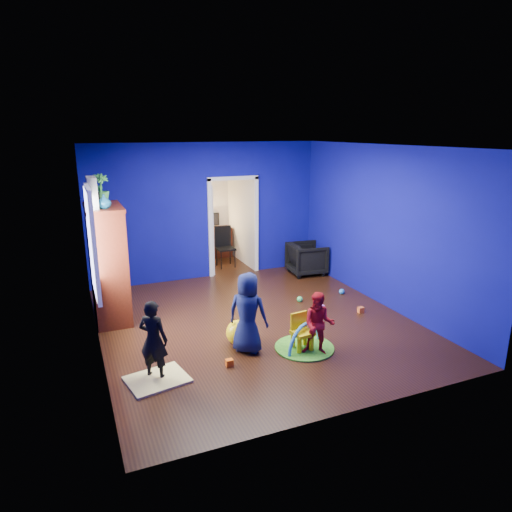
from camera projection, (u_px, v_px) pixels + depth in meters
name	position (u px, v px, depth m)	size (l,w,h in m)	color
floor	(256.00, 323.00, 7.70)	(5.00, 5.50, 0.01)	black
ceiling	(256.00, 146.00, 6.92)	(5.00, 5.50, 0.01)	white
wall_back	(207.00, 212.00, 9.75)	(5.00, 0.02, 2.90)	#0B0B7E
wall_front	(356.00, 294.00, 4.86)	(5.00, 0.02, 2.90)	#0B0B7E
wall_left	(92.00, 255.00, 6.38)	(0.02, 5.50, 2.90)	#0B0B7E
wall_right	(384.00, 227.00, 8.24)	(0.02, 5.50, 2.90)	#0B0B7E
alcove	(221.00, 212.00, 10.81)	(1.00, 1.75, 2.50)	silver
armchair	(307.00, 259.00, 10.23)	(0.75, 0.77, 0.70)	black
child_black	(153.00, 340.00, 5.87)	(0.39, 0.26, 1.07)	black
child_navy	(248.00, 313.00, 6.56)	(0.59, 0.38, 1.20)	#10173D
toddler_red	(319.00, 324.00, 6.50)	(0.46, 0.35, 0.94)	red
vase	(104.00, 201.00, 7.07)	(0.21, 0.21, 0.22)	#0D596D
potted_plant	(100.00, 189.00, 7.50)	(0.27, 0.27, 0.49)	green
tv_armoire	(108.00, 264.00, 7.63)	(0.58, 1.14, 1.96)	#3F160A
crt_tv	(110.00, 261.00, 7.63)	(0.46, 0.70, 0.54)	silver
yellow_blanket	(157.00, 379.00, 5.92)	(0.75, 0.60, 0.03)	#F2E07A
hopper_ball	(239.00, 333.00, 6.87)	(0.38, 0.38, 0.38)	yellow
kid_chair	(302.00, 334.00, 6.68)	(0.28, 0.28, 0.50)	yellow
play_mat	(304.00, 347.00, 6.79)	(0.88, 0.88, 0.02)	#419421
toy_arch	(304.00, 347.00, 6.79)	(0.79, 0.79, 0.05)	#3F8CD8
window_left	(91.00, 243.00, 6.67)	(0.03, 0.95, 1.55)	white
curtain	(98.00, 253.00, 7.28)	(0.14, 0.42, 2.40)	slate
doorway	(233.00, 228.00, 10.08)	(1.16, 0.10, 2.10)	white
study_desk	(213.00, 242.00, 11.60)	(0.88, 0.44, 0.75)	#3D140A
desk_monitor	(211.00, 219.00, 11.56)	(0.40, 0.05, 0.32)	black
desk_lamp	(201.00, 221.00, 11.40)	(0.14, 0.14, 0.14)	#FFD88C
folding_chair	(226.00, 248.00, 10.73)	(0.40, 0.40, 0.92)	black
book_shelf	(210.00, 177.00, 11.26)	(0.88, 0.24, 0.04)	white
toy_0	(361.00, 310.00, 8.11)	(0.10, 0.08, 0.10)	orange
toy_1	(342.00, 291.00, 9.03)	(0.11, 0.11, 0.11)	blue
toy_2	(229.00, 363.00, 6.27)	(0.10, 0.08, 0.10)	#FF610D
toy_3	(300.00, 299.00, 8.62)	(0.11, 0.11, 0.11)	green
toy_4	(322.00, 308.00, 8.19)	(0.10, 0.08, 0.10)	#B545B9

